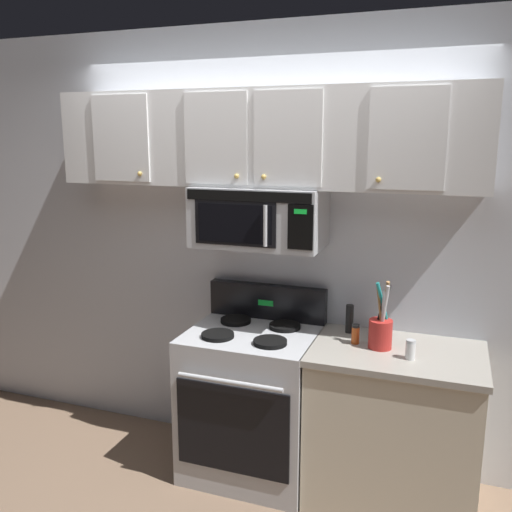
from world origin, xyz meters
name	(u,v)px	position (x,y,z in m)	size (l,w,h in m)	color
ground_plane	(226,510)	(0.00, 0.00, 0.00)	(8.00, 8.00, 0.00)	#7A604C
back_wall	(272,247)	(0.00, 0.79, 1.35)	(5.20, 0.10, 2.70)	silver
stove_range	(252,399)	(0.00, 0.42, 0.47)	(0.76, 0.69, 1.12)	#B7BABF
over_range_microwave	(259,217)	(0.00, 0.54, 1.58)	(0.76, 0.43, 0.35)	#B7BABF
upper_cabinets	(261,139)	(0.00, 0.57, 2.02)	(2.50, 0.36, 0.55)	silver
counter_segment	(393,425)	(0.84, 0.43, 0.45)	(0.93, 0.65, 0.90)	beige
utensil_crock_red	(381,329)	(0.75, 0.43, 1.01)	(0.13, 0.13, 0.39)	red
salt_shaker	(411,350)	(0.91, 0.33, 0.95)	(0.05, 0.05, 0.11)	white
pepper_mill	(350,319)	(0.54, 0.62, 0.98)	(0.05, 0.05, 0.17)	black
spice_jar	(355,334)	(0.61, 0.45, 0.96)	(0.04, 0.04, 0.11)	#C64C19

